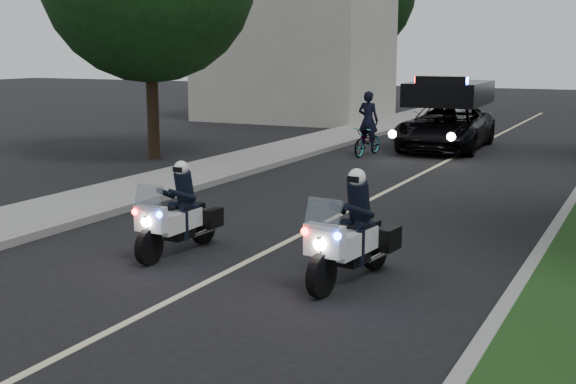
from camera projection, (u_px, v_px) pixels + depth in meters
ground at (89, 342)px, 8.64m from camera, size 120.00×120.00×0.00m
curb_right at (569, 207)px, 15.64m from camera, size 0.20×60.00×0.15m
curb_left at (229, 178)px, 19.22m from camera, size 0.20×60.00×0.15m
sidewalk_left at (192, 174)px, 19.70m from camera, size 2.00×60.00×0.16m
building_far at (295, 44)px, 35.24m from camera, size 8.00×6.00×7.00m
lane_marking at (381, 194)px, 17.45m from camera, size 0.12×50.00×0.01m
police_moto_left at (179, 253)px, 12.40m from camera, size 0.68×1.81×1.52m
police_moto_right at (351, 282)px, 10.88m from camera, size 0.90×2.00×1.64m
police_suv at (445, 149)px, 25.25m from camera, size 2.72×5.49×2.62m
bicycle at (367, 155)px, 23.75m from camera, size 0.75×1.75×0.89m
cyclist at (367, 155)px, 23.75m from camera, size 0.68×0.48×1.81m
tree_left_near at (154, 158)px, 23.12m from camera, size 8.46×8.46×10.62m
tree_left_far at (342, 113)px, 39.60m from camera, size 7.64×7.64×12.27m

